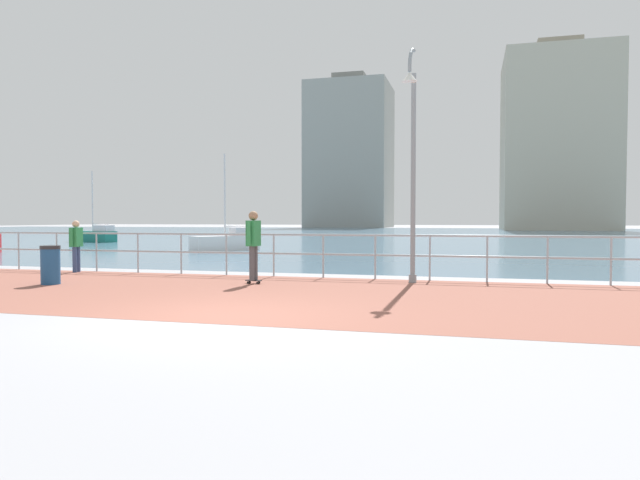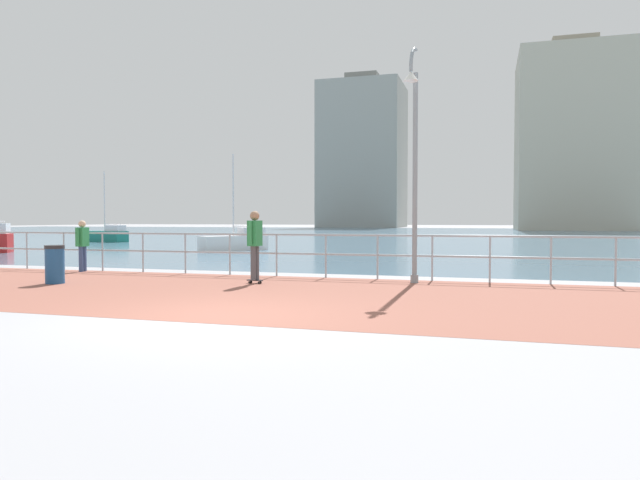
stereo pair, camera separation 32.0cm
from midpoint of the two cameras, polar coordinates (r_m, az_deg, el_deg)
name	(u,v)px [view 2 (the right image)]	position (r m, az deg, el deg)	size (l,w,h in m)	color
ground	(436,238)	(48.50, 11.68, 0.19)	(220.00, 220.00, 0.00)	#9E9EA3
brick_paving	(280,294)	(11.96, -3.23, -5.39)	(28.00, 6.98, 0.01)	#935647
harbor_water	(446,235)	(59.81, 12.57, 0.54)	(180.00, 88.00, 0.00)	slate
waterfront_railing	(326,247)	(15.21, 1.19, -0.75)	(25.25, 0.06, 1.17)	#9EADB7
lamppost	(414,153)	(14.08, 10.00, 8.54)	(0.36, 0.82, 5.69)	gray
skateboarder	(255,240)	(13.84, -5.87, 0.00)	(0.41, 0.56, 1.76)	black
bystander	(82,242)	(18.32, -22.18, -0.17)	(0.27, 0.56, 1.52)	#384C7A
trash_bin	(55,264)	(15.16, -24.41, -2.22)	(0.46, 0.46, 0.93)	navy
sailboat_teal	(236,241)	(28.91, -8.10, -0.12)	(2.91, 3.38, 4.82)	white
sailboat_white	(106,235)	(42.09, -20.36, 0.46)	(3.61, 1.76, 4.87)	#197266
tower_slate	(571,142)	(92.90, 23.90, 8.98)	(15.33, 15.97, 27.66)	#B2AD99
tower_beige	(363,156)	(113.23, 4.40, 8.38)	(15.51, 14.41, 29.68)	#939993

